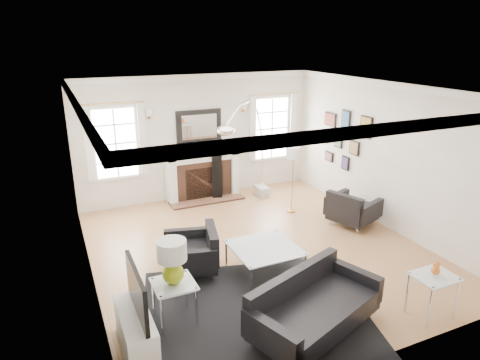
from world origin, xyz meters
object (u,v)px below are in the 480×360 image
coffee_table (265,249)px  arc_floor_lamp (246,150)px  sofa (312,307)px  fireplace (203,175)px  gourd_lamp (172,259)px  armchair_right (351,210)px  armchair_left (194,253)px

coffee_table → arc_floor_lamp: (0.87, 2.56, 0.89)m
sofa → arc_floor_lamp: (0.97, 4.04, 0.98)m
fireplace → gourd_lamp: (-1.88, -4.16, 0.39)m
coffee_table → arc_floor_lamp: 2.84m
armchair_right → fireplace: bearing=128.9°
fireplace → armchair_left: (-1.25, -3.07, -0.20)m
armchair_left → gourd_lamp: 1.39m
armchair_right → arc_floor_lamp: 2.46m
armchair_left → arc_floor_lamp: (1.88, 2.09, 0.97)m
sofa → armchair_right: (2.48, 2.37, 0.01)m
arc_floor_lamp → sofa: bearing=-103.5°
fireplace → gourd_lamp: 4.58m
arc_floor_lamp → gourd_lamp: bearing=-128.3°
sofa → arc_floor_lamp: arc_floor_lamp is taller
armchair_right → coffee_table: bearing=-159.6°
sofa → coffee_table: bearing=86.2°
armchair_left → fireplace: bearing=67.8°
armchair_left → coffee_table: size_ratio=1.06×
gourd_lamp → armchair_left: bearing=60.1°
fireplace → coffee_table: bearing=-93.9°
armchair_right → coffee_table: armchair_right is taller
sofa → gourd_lamp: bearing=150.7°
fireplace → arc_floor_lamp: size_ratio=0.70×
sofa → armchair_right: 3.43m
armchair_left → armchair_right: 3.42m
coffee_table → armchair_right: bearing=20.4°
sofa → arc_floor_lamp: size_ratio=0.83×
fireplace → sofa: size_ratio=0.84×
gourd_lamp → arc_floor_lamp: (2.51, 3.18, 0.38)m
sofa → armchair_right: size_ratio=1.84×
coffee_table → gourd_lamp: bearing=-159.3°
sofa → arc_floor_lamp: bearing=76.5°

